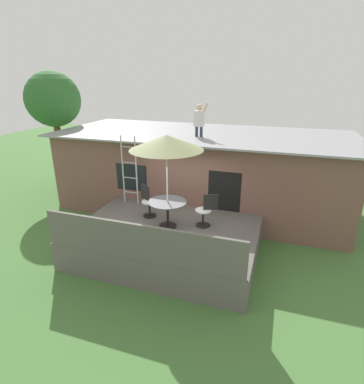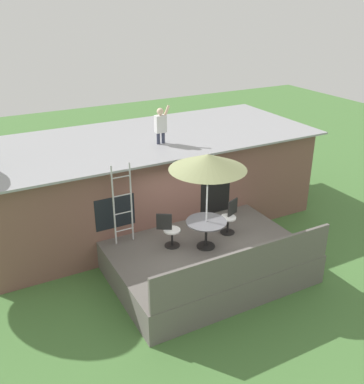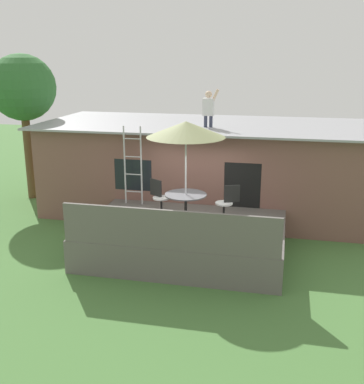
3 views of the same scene
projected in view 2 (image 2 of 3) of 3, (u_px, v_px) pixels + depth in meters
name	position (u px, v px, depth m)	size (l,w,h in m)	color
ground_plane	(206.00, 273.00, 11.70)	(40.00, 40.00, 0.00)	#477538
house	(149.00, 179.00, 14.02)	(10.50, 4.50, 2.81)	brown
deck	(206.00, 260.00, 11.54)	(4.89, 3.54, 0.80)	#605B56
deck_railing	(247.00, 266.00, 9.80)	(4.79, 0.08, 0.90)	#605B56
patio_table	(206.00, 227.00, 11.17)	(1.04, 1.04, 0.74)	black
patio_umbrella	(208.00, 162.00, 10.45)	(1.90, 1.90, 2.54)	silver
step_ladder	(123.00, 204.00, 11.20)	(0.52, 0.04, 2.20)	silver
person_figure	(161.00, 123.00, 12.60)	(0.47, 0.20, 1.11)	#33384C
patio_chair_left	(169.00, 230.00, 11.27)	(0.57, 0.45, 0.92)	black
patio_chair_right	(230.00, 217.00, 11.95)	(0.60, 0.44, 0.92)	black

